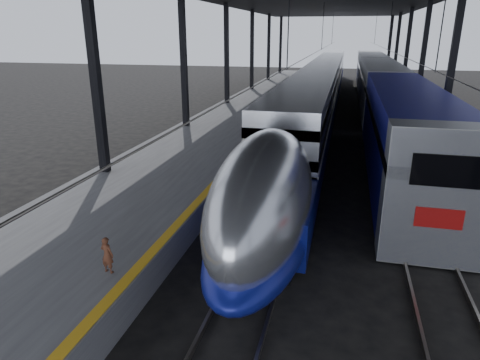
% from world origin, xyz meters
% --- Properties ---
extents(ground, '(160.00, 160.00, 0.00)m').
position_xyz_m(ground, '(0.00, 0.00, 0.00)').
color(ground, black).
rests_on(ground, ground).
extents(platform, '(6.00, 80.00, 1.00)m').
position_xyz_m(platform, '(-3.50, 20.00, 0.50)').
color(platform, '#4C4C4F').
rests_on(platform, ground).
extents(yellow_strip, '(0.30, 80.00, 0.01)m').
position_xyz_m(yellow_strip, '(-0.70, 20.00, 1.00)').
color(yellow_strip, gold).
rests_on(yellow_strip, platform).
extents(rails, '(6.52, 80.00, 0.16)m').
position_xyz_m(rails, '(4.50, 20.00, 0.08)').
color(rails, slate).
rests_on(rails, ground).
extents(tgv_train, '(2.87, 65.20, 4.11)m').
position_xyz_m(tgv_train, '(2.00, 28.29, 1.92)').
color(tgv_train, silver).
rests_on(tgv_train, ground).
extents(second_train, '(3.11, 56.05, 4.28)m').
position_xyz_m(second_train, '(7.00, 28.67, 2.17)').
color(second_train, navy).
rests_on(second_train, ground).
extents(child, '(0.39, 0.29, 0.97)m').
position_xyz_m(child, '(-1.31, -2.50, 1.48)').
color(child, '#542C1C').
rests_on(child, platform).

